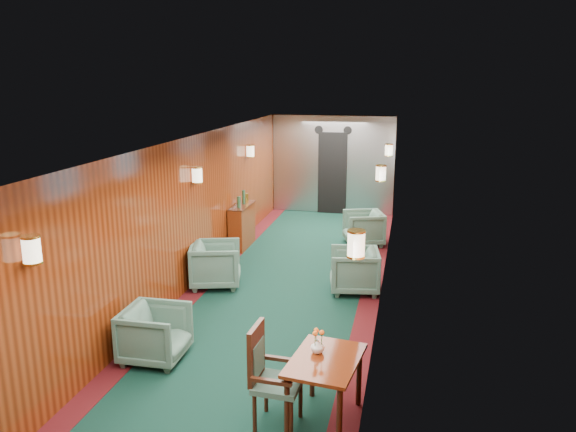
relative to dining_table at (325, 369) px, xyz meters
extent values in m
plane|color=#0D3125|center=(-1.15, 2.82, -0.56)|extent=(12.00, 12.00, 0.00)
cube|color=beige|center=(-1.15, 2.82, 1.79)|extent=(3.00, 12.00, 0.10)
cube|color=beige|center=(-1.15, 2.82, 1.80)|extent=(1.20, 12.00, 0.06)
cube|color=maroon|center=(-1.15, 8.82, 0.64)|extent=(3.00, 0.10, 2.40)
cube|color=maroon|center=(-2.65, 2.82, 0.64)|extent=(0.10, 12.00, 2.40)
cube|color=maroon|center=(0.35, 2.82, 0.64)|extent=(0.10, 12.00, 2.40)
cube|color=#450D11|center=(-2.50, 2.82, -0.56)|extent=(0.30, 12.00, 0.01)
cube|color=#450D11|center=(0.20, 2.82, -0.56)|extent=(0.30, 12.00, 0.01)
cube|color=#B6BABE|center=(-1.15, 8.74, 0.64)|extent=(2.98, 0.12, 2.38)
cube|color=black|center=(-1.15, 8.66, 0.44)|extent=(0.70, 0.06, 2.00)
cylinder|color=black|center=(-1.50, 8.67, 1.49)|extent=(0.20, 0.04, 0.20)
cylinder|color=black|center=(-0.80, 8.67, 1.49)|extent=(0.20, 0.04, 0.20)
cube|color=#A4A6AB|center=(0.34, -0.68, 0.89)|extent=(0.02, 1.10, 0.80)
cube|color=#415E61|center=(0.33, -0.68, 0.89)|extent=(0.01, 0.96, 0.66)
cube|color=#A4A6AB|center=(0.34, 1.82, 0.89)|extent=(0.02, 1.10, 0.80)
cube|color=#415E61|center=(0.33, 1.82, 0.89)|extent=(0.01, 0.96, 0.66)
cube|color=#A4A6AB|center=(0.34, 4.32, 0.89)|extent=(0.02, 1.10, 0.80)
cube|color=#415E61|center=(0.33, 4.32, 0.89)|extent=(0.01, 0.96, 0.66)
cube|color=#A4A6AB|center=(0.34, 6.82, 0.89)|extent=(0.02, 1.10, 0.80)
cube|color=#415E61|center=(0.33, 6.82, 0.89)|extent=(0.01, 0.96, 0.66)
cylinder|color=beige|center=(-2.55, -0.68, 1.24)|extent=(0.16, 0.16, 0.24)
cylinder|color=gold|center=(-2.55, -0.68, 1.12)|extent=(0.17, 0.17, 0.02)
cylinder|color=beige|center=(0.25, 0.12, 1.24)|extent=(0.16, 0.16, 0.24)
cylinder|color=gold|center=(0.25, 0.12, 1.12)|extent=(0.17, 0.17, 0.02)
cylinder|color=beige|center=(-2.55, 3.32, 1.24)|extent=(0.16, 0.16, 0.24)
cylinder|color=gold|center=(-2.55, 3.32, 1.12)|extent=(0.17, 0.17, 0.02)
cylinder|color=beige|center=(0.25, 4.12, 1.24)|extent=(0.16, 0.16, 0.24)
cylinder|color=gold|center=(0.25, 4.12, 1.12)|extent=(0.17, 0.17, 0.02)
cylinder|color=beige|center=(-2.55, 6.32, 1.24)|extent=(0.16, 0.16, 0.24)
cylinder|color=gold|center=(-2.55, 6.32, 1.12)|extent=(0.17, 0.17, 0.02)
cylinder|color=beige|center=(0.25, 7.12, 1.24)|extent=(0.16, 0.16, 0.24)
cylinder|color=gold|center=(0.25, 7.12, 1.12)|extent=(0.17, 0.17, 0.02)
cube|color=maroon|center=(0.00, 0.00, 0.09)|extent=(0.74, 0.97, 0.04)
cylinder|color=#3F1B0E|center=(-0.30, -0.35, -0.25)|extent=(0.05, 0.05, 0.63)
cylinder|color=#3F1B0E|center=(0.20, -0.41, -0.25)|extent=(0.05, 0.05, 0.63)
cylinder|color=#3F1B0E|center=(-0.20, 0.41, -0.25)|extent=(0.05, 0.05, 0.63)
cylinder|color=#3F1B0E|center=(0.30, 0.35, -0.25)|extent=(0.05, 0.05, 0.63)
cube|color=#1C4238|center=(-0.43, -0.16, -0.13)|extent=(0.46, 0.46, 0.06)
cube|color=#3F1B0E|center=(-0.65, -0.14, 0.17)|extent=(0.07, 0.40, 0.56)
cube|color=#1C4238|center=(-0.62, -0.15, 0.11)|extent=(0.04, 0.30, 0.34)
cube|color=#3F1B0E|center=(-0.44, -0.37, 0.02)|extent=(0.40, 0.07, 0.04)
cube|color=#3F1B0E|center=(-0.42, 0.06, 0.02)|extent=(0.40, 0.07, 0.04)
cylinder|color=#3F1B0E|center=(-0.62, -0.32, -0.36)|extent=(0.04, 0.04, 0.40)
cylinder|color=#3F1B0E|center=(-0.26, -0.34, -0.36)|extent=(0.04, 0.04, 0.40)
cylinder|color=#3F1B0E|center=(-0.60, 0.03, -0.36)|extent=(0.04, 0.04, 0.40)
cylinder|color=#3F1B0E|center=(-0.24, 0.01, -0.36)|extent=(0.04, 0.04, 0.40)
cube|color=maroon|center=(-2.49, 5.43, -0.14)|extent=(0.28, 0.93, 0.84)
cube|color=#3F1B0E|center=(-2.48, 5.43, 0.28)|extent=(0.30, 0.95, 0.02)
cylinder|color=#24482B|center=(-2.47, 5.20, 0.40)|extent=(0.07, 0.07, 0.22)
cylinder|color=#24482B|center=(-2.47, 5.53, 0.43)|extent=(0.06, 0.06, 0.28)
cylinder|color=gold|center=(-2.47, 5.71, 0.38)|extent=(0.08, 0.08, 0.18)
imported|color=silver|center=(-0.09, 0.10, 0.18)|extent=(0.16, 0.16, 0.14)
imported|color=#1C4238|center=(-2.16, 0.80, -0.23)|extent=(0.73, 0.71, 0.66)
imported|color=#1C4238|center=(-2.28, 3.28, -0.20)|extent=(0.97, 0.96, 0.72)
imported|color=#1C4238|center=(-0.07, 3.51, -0.22)|extent=(0.86, 0.84, 0.69)
imported|color=#1C4238|center=(-0.15, 6.11, -0.22)|extent=(0.94, 0.92, 0.68)
camera|label=1|loc=(0.69, -4.84, 2.73)|focal=35.00mm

